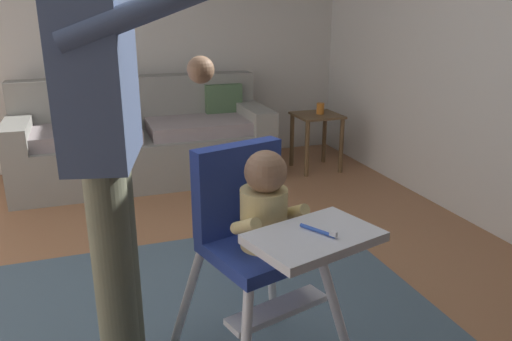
# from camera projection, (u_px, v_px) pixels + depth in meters

# --- Properties ---
(ground) EXTENTS (6.04, 7.03, 0.10)m
(ground) POSITION_uv_depth(u_px,v_px,m) (166.00, 332.00, 2.38)
(ground) COLOR #A16C47
(wall_far) EXTENTS (5.24, 0.06, 2.59)m
(wall_far) POSITION_uv_depth(u_px,v_px,m) (108.00, 25.00, 4.42)
(wall_far) COLOR silver
(wall_far) RESTS_ON ground
(couch) EXTENTS (2.15, 0.86, 0.86)m
(couch) POSITION_uv_depth(u_px,v_px,m) (145.00, 141.00, 4.32)
(couch) COLOR gray
(couch) RESTS_ON ground
(high_chair) EXTENTS (0.74, 0.83, 0.98)m
(high_chair) POSITION_uv_depth(u_px,v_px,m) (260.00, 226.00, 1.79)
(high_chair) COLOR white
(high_chair) RESTS_ON ground
(adult_standing) EXTENTS (0.51, 0.57, 1.75)m
(adult_standing) POSITION_uv_depth(u_px,v_px,m) (107.00, 146.00, 1.64)
(adult_standing) COLOR #686A51
(adult_standing) RESTS_ON ground
(toy_ball) EXTENTS (0.14, 0.14, 0.14)m
(toy_ball) POSITION_uv_depth(u_px,v_px,m) (246.00, 266.00, 2.74)
(toy_ball) COLOR #284CB7
(toy_ball) RESTS_ON ground
(side_table) EXTENTS (0.40, 0.40, 0.52)m
(side_table) POSITION_uv_depth(u_px,v_px,m) (317.00, 129.00, 4.53)
(side_table) COLOR brown
(side_table) RESTS_ON ground
(sippy_cup) EXTENTS (0.07, 0.07, 0.10)m
(sippy_cup) POSITION_uv_depth(u_px,v_px,m) (320.00, 109.00, 4.48)
(sippy_cup) COLOR orange
(sippy_cup) RESTS_ON side_table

